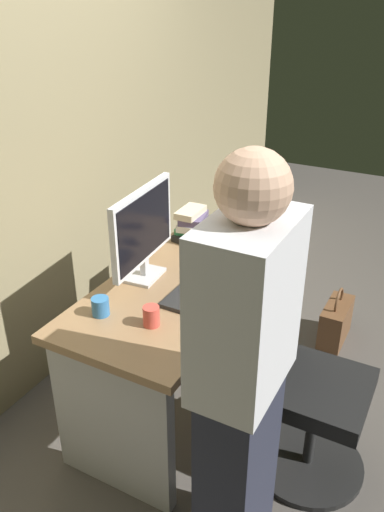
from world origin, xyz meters
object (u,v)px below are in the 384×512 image
object	(u,v)px
keyboard	(194,288)
handbag	(336,322)
mouse	(223,259)
cell_phone	(254,249)
person_at_desk	(242,384)
cup_near_keyboard	(151,316)
desk	(183,321)
cup_by_monitor	(100,306)
monitor	(143,229)
office_chair	(304,391)
book_stack	(192,225)

from	to	relation	value
keyboard	handbag	xyz separation A→B (m)	(0.97, -0.50, -0.62)
mouse	handbag	world-z (taller)	mouse
cell_phone	mouse	bearing A→B (deg)	176.99
mouse	keyboard	bearing A→B (deg)	179.65
person_at_desk	cup_near_keyboard	size ratio (longest dim) A/B	18.43
person_at_desk	mouse	size ratio (longest dim) A/B	16.39
desk	cup_near_keyboard	bearing A→B (deg)	-170.70
desk	person_at_desk	xyz separation A→B (m)	(-0.65, -0.59, 0.33)
keyboard	cup_near_keyboard	world-z (taller)	cup_near_keyboard
desk	cup_by_monitor	size ratio (longest dim) A/B	16.81
cell_phone	monitor	bearing A→B (deg)	166.30
desk	cup_near_keyboard	xyz separation A→B (m)	(-0.39, -0.06, 0.28)
office_chair	person_at_desk	size ratio (longest dim) A/B	0.57
desk	person_at_desk	world-z (taller)	person_at_desk
person_at_desk	mouse	distance (m)	1.06
desk	cell_phone	size ratio (longest dim) A/B	9.54
mouse	cup_near_keyboard	bearing A→B (deg)	178.13
office_chair	person_at_desk	world-z (taller)	person_at_desk
cell_phone	cup_near_keyboard	bearing A→B (deg)	-167.18
cup_near_keyboard	handbag	size ratio (longest dim) A/B	0.24
book_stack	person_at_desk	bearing A→B (deg)	-144.77
office_chair	book_stack	size ratio (longest dim) A/B	4.02
cup_by_monitor	cell_phone	world-z (taller)	cup_by_monitor
desk	cup_by_monitor	distance (m)	0.53
person_at_desk	keyboard	size ratio (longest dim) A/B	3.81
cup_near_keyboard	cell_phone	xyz separation A→B (m)	(0.88, -0.11, -0.04)
cup_near_keyboard	mouse	bearing A→B (deg)	-1.87
keyboard	book_stack	distance (m)	0.57
cup_near_keyboard	keyboard	bearing A→B (deg)	-3.28
desk	monitor	bearing A→B (deg)	105.02
person_at_desk	cell_phone	size ratio (longest dim) A/B	11.38
office_chair	keyboard	world-z (taller)	office_chair
book_stack	cell_phone	bearing A→B (deg)	-83.73
mouse	cup_near_keyboard	xyz separation A→B (m)	(-0.66, 0.02, 0.03)
cup_by_monitor	book_stack	size ratio (longest dim) A/B	0.35
cup_near_keyboard	book_stack	bearing A→B (deg)	16.79
desk	cell_phone	distance (m)	0.57
person_at_desk	monitor	bearing A→B (deg)	52.12
desk	mouse	size ratio (longest dim) A/B	13.74
keyboard	book_stack	size ratio (longest dim) A/B	1.84
desk	mouse	world-z (taller)	mouse
office_chair	monitor	world-z (taller)	monitor
cup_near_keyboard	cup_by_monitor	bearing A→B (deg)	98.64
monitor	handbag	distance (m)	1.52
office_chair	cell_phone	size ratio (longest dim) A/B	6.53
cup_near_keyboard	handbag	bearing A→B (deg)	-21.71
mouse	cell_phone	world-z (taller)	mouse
cell_phone	person_at_desk	bearing A→B (deg)	-139.99
keyboard	mouse	xyz separation A→B (m)	(0.32, -0.00, 0.01)
monitor	book_stack	size ratio (longest dim) A/B	2.31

